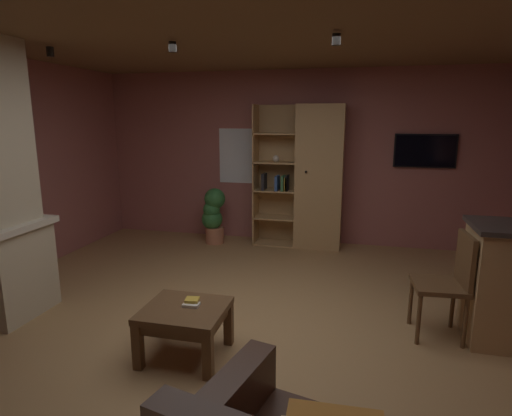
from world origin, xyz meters
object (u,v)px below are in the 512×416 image
object	(u,v)px
potted_floor_plant	(213,214)
table_book_1	(192,300)
wall_mounted_tv	(425,151)
bookshelf_cabinet	(313,178)
dining_chair	(450,278)
coffee_table	(185,318)
table_book_0	(191,305)

from	to	relation	value
potted_floor_plant	table_book_1	bearing A→B (deg)	-73.96
potted_floor_plant	wall_mounted_tv	xyz separation A→B (m)	(2.97, 0.40, 0.97)
bookshelf_cabinet	dining_chair	bearing A→B (deg)	-59.35
potted_floor_plant	dining_chair	bearing A→B (deg)	-37.41
dining_chair	table_book_1	bearing A→B (deg)	-160.00
wall_mounted_tv	table_book_1	bearing A→B (deg)	-122.55
coffee_table	table_book_0	size ratio (longest dim) A/B	4.98
dining_chair	bookshelf_cabinet	bearing A→B (deg)	120.65
bookshelf_cabinet	wall_mounted_tv	xyz separation A→B (m)	(1.51, 0.21, 0.40)
coffee_table	potted_floor_plant	world-z (taller)	potted_floor_plant
wall_mounted_tv	table_book_0	bearing A→B (deg)	-122.15
coffee_table	potted_floor_plant	distance (m)	3.12
dining_chair	wall_mounted_tv	distance (m)	2.74
bookshelf_cabinet	table_book_1	bearing A→B (deg)	-101.16
table_book_1	potted_floor_plant	distance (m)	3.05
table_book_1	dining_chair	xyz separation A→B (m)	(2.03, 0.74, 0.08)
table_book_1	dining_chair	distance (m)	2.16
coffee_table	table_book_0	distance (m)	0.11
potted_floor_plant	table_book_0	bearing A→B (deg)	-74.03
wall_mounted_tv	dining_chair	bearing A→B (deg)	-92.18
table_book_1	wall_mounted_tv	xyz separation A→B (m)	(2.13, 3.33, 0.97)
dining_chair	potted_floor_plant	bearing A→B (deg)	142.59
bookshelf_cabinet	table_book_0	world-z (taller)	bookshelf_cabinet
table_book_1	dining_chair	world-z (taller)	dining_chair
bookshelf_cabinet	dining_chair	size ratio (longest dim) A/B	2.23
coffee_table	potted_floor_plant	size ratio (longest dim) A/B	0.76
table_book_1	wall_mounted_tv	world-z (taller)	wall_mounted_tv
potted_floor_plant	wall_mounted_tv	world-z (taller)	wall_mounted_tv
table_book_0	potted_floor_plant	size ratio (longest dim) A/B	0.15
table_book_0	table_book_1	xyz separation A→B (m)	(-0.01, 0.04, 0.02)
coffee_table	table_book_1	bearing A→B (deg)	65.88
dining_chair	wall_mounted_tv	xyz separation A→B (m)	(0.10, 2.59, 0.89)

